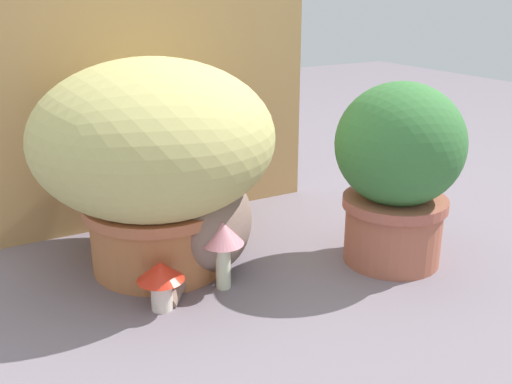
{
  "coord_description": "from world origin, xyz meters",
  "views": [
    {
      "loc": [
        -0.53,
        -1.05,
        0.62
      ],
      "look_at": [
        0.09,
        0.05,
        0.18
      ],
      "focal_mm": 41.5,
      "sensor_mm": 36.0,
      "label": 1
    }
  ],
  "objects_px": {
    "grass_planter": "(154,153)",
    "leafy_planter": "(398,168)",
    "cat": "(215,215)",
    "mushroom_ornament_red": "(161,277)",
    "mushroom_ornament_pink": "(223,240)"
  },
  "relations": [
    {
      "from": "leafy_planter",
      "to": "mushroom_ornament_pink",
      "type": "height_order",
      "value": "leafy_planter"
    },
    {
      "from": "cat",
      "to": "mushroom_ornament_red",
      "type": "bearing_deg",
      "value": -143.56
    },
    {
      "from": "mushroom_ornament_red",
      "to": "mushroom_ornament_pink",
      "type": "xyz_separation_m",
      "value": [
        0.15,
        0.02,
        0.04
      ]
    },
    {
      "from": "mushroom_ornament_red",
      "to": "cat",
      "type": "bearing_deg",
      "value": 36.44
    },
    {
      "from": "grass_planter",
      "to": "cat",
      "type": "xyz_separation_m",
      "value": [
        0.12,
        -0.05,
        -0.15
      ]
    },
    {
      "from": "mushroom_ornament_pink",
      "to": "mushroom_ornament_red",
      "type": "bearing_deg",
      "value": -172.3
    },
    {
      "from": "cat",
      "to": "grass_planter",
      "type": "bearing_deg",
      "value": 155.27
    },
    {
      "from": "leafy_planter",
      "to": "mushroom_ornament_pink",
      "type": "relative_size",
      "value": 2.77
    },
    {
      "from": "mushroom_ornament_pink",
      "to": "cat",
      "type": "bearing_deg",
      "value": 72.13
    },
    {
      "from": "leafy_planter",
      "to": "mushroom_ornament_pink",
      "type": "distance_m",
      "value": 0.43
    },
    {
      "from": "grass_planter",
      "to": "mushroom_ornament_red",
      "type": "relative_size",
      "value": 5.09
    },
    {
      "from": "mushroom_ornament_red",
      "to": "mushroom_ornament_pink",
      "type": "distance_m",
      "value": 0.16
    },
    {
      "from": "grass_planter",
      "to": "leafy_planter",
      "type": "bearing_deg",
      "value": -26.71
    },
    {
      "from": "grass_planter",
      "to": "cat",
      "type": "distance_m",
      "value": 0.2
    },
    {
      "from": "leafy_planter",
      "to": "mushroom_ornament_red",
      "type": "bearing_deg",
      "value": 174.47
    }
  ]
}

